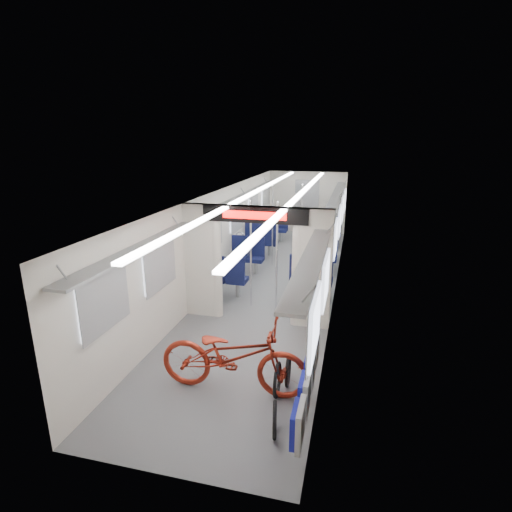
# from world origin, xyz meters

# --- Properties ---
(carriage) EXTENTS (12.00, 12.02, 2.31)m
(carriage) POSITION_xyz_m (0.00, -0.27, 1.50)
(carriage) COLOR #515456
(carriage) RESTS_ON ground
(bicycle) EXTENTS (2.17, 0.80, 1.13)m
(bicycle) POSITION_xyz_m (0.26, -4.36, 0.56)
(bicycle) COLOR maroon
(bicycle) RESTS_ON ground
(flip_bench) EXTENTS (0.12, 2.07, 0.47)m
(flip_bench) POSITION_xyz_m (1.35, -4.73, 0.58)
(flip_bench) COLOR gray
(flip_bench) RESTS_ON carriage
(bike_hoop_a) EXTENTS (0.14, 0.47, 0.47)m
(bike_hoop_a) POSITION_xyz_m (1.02, -5.12, 0.21)
(bike_hoop_a) COLOR black
(bike_hoop_a) RESTS_ON ground
(bike_hoop_b) EXTENTS (0.06, 0.51, 0.51)m
(bike_hoop_b) POSITION_xyz_m (0.89, -4.33, 0.23)
(bike_hoop_b) COLOR black
(bike_hoop_b) RESTS_ON ground
(bike_hoop_c) EXTENTS (0.08, 0.48, 0.48)m
(bike_hoop_c) POSITION_xyz_m (1.00, -4.05, 0.21)
(bike_hoop_c) COLOR black
(bike_hoop_c) RESTS_ON ground
(seat_bay_near_left) EXTENTS (0.91, 2.06, 1.10)m
(seat_bay_near_left) POSITION_xyz_m (-0.93, -0.11, 0.54)
(seat_bay_near_left) COLOR black
(seat_bay_near_left) RESTS_ON ground
(seat_bay_near_right) EXTENTS (0.95, 2.27, 1.16)m
(seat_bay_near_right) POSITION_xyz_m (0.93, 0.36, 0.57)
(seat_bay_near_right) COLOR black
(seat_bay_near_right) RESTS_ON ground
(seat_bay_far_left) EXTENTS (0.95, 2.27, 1.16)m
(seat_bay_far_left) POSITION_xyz_m (-0.93, 3.41, 0.57)
(seat_bay_far_left) COLOR black
(seat_bay_far_left) RESTS_ON ground
(seat_bay_far_right) EXTENTS (0.90, 2.05, 1.09)m
(seat_bay_far_right) POSITION_xyz_m (0.93, 3.36, 0.54)
(seat_bay_far_right) COLOR black
(seat_bay_far_right) RESTS_ON ground
(stanchion_near_left) EXTENTS (0.04, 0.04, 2.30)m
(stanchion_near_left) POSITION_xyz_m (-0.27, -1.35, 1.15)
(stanchion_near_left) COLOR silver
(stanchion_near_left) RESTS_ON ground
(stanchion_near_right) EXTENTS (0.04, 0.04, 2.30)m
(stanchion_near_right) POSITION_xyz_m (0.28, -1.34, 1.15)
(stanchion_near_right) COLOR silver
(stanchion_near_right) RESTS_ON ground
(stanchion_far_left) EXTENTS (0.04, 0.04, 2.30)m
(stanchion_far_left) POSITION_xyz_m (-0.42, 1.60, 1.15)
(stanchion_far_left) COLOR silver
(stanchion_far_left) RESTS_ON ground
(stanchion_far_right) EXTENTS (0.04, 0.04, 2.30)m
(stanchion_far_right) POSITION_xyz_m (0.34, 1.83, 1.15)
(stanchion_far_right) COLOR silver
(stanchion_far_right) RESTS_ON ground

